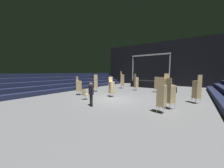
{
  "coord_description": "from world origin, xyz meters",
  "views": [
    {
      "loc": [
        5.89,
        -8.94,
        2.42
      ],
      "look_at": [
        -0.04,
        -0.39,
        1.4
      ],
      "focal_mm": 19.38,
      "sensor_mm": 36.0,
      "label": 1
    }
  ],
  "objects_px": {
    "chair_stack_mid_left": "(136,82)",
    "equipment_road_case": "(172,90)",
    "chair_stack_mid_centre": "(112,87)",
    "chair_stack_aisle_left": "(170,94)",
    "chair_stack_rear_right": "(167,87)",
    "stage_riser": "(151,83)",
    "loose_chair_near_man": "(85,94)",
    "chair_stack_aisle_right": "(197,89)",
    "chair_stack_rear_centre": "(122,80)",
    "chair_stack_front_right": "(162,95)",
    "chair_stack_front_left": "(96,83)",
    "chair_stack_rear_left": "(79,86)",
    "chair_stack_mid_right": "(157,85)",
    "man_with_tie": "(91,92)"
  },
  "relations": [
    {
      "from": "chair_stack_rear_centre",
      "to": "chair_stack_aisle_left",
      "type": "height_order",
      "value": "chair_stack_rear_centre"
    },
    {
      "from": "chair_stack_mid_centre",
      "to": "loose_chair_near_man",
      "type": "bearing_deg",
      "value": -4.13
    },
    {
      "from": "chair_stack_mid_centre",
      "to": "chair_stack_aisle_right",
      "type": "xyz_separation_m",
      "value": [
        6.82,
        1.73,
        0.13
      ]
    },
    {
      "from": "chair_stack_rear_right",
      "to": "chair_stack_aisle_left",
      "type": "relative_size",
      "value": 1.12
    },
    {
      "from": "chair_stack_front_right",
      "to": "loose_chair_near_man",
      "type": "xyz_separation_m",
      "value": [
        -6.37,
        -0.14,
        -0.53
      ]
    },
    {
      "from": "chair_stack_aisle_left",
      "to": "chair_stack_rear_right",
      "type": "bearing_deg",
      "value": 139.67
    },
    {
      "from": "chair_stack_aisle_left",
      "to": "chair_stack_aisle_right",
      "type": "height_order",
      "value": "chair_stack_aisle_right"
    },
    {
      "from": "chair_stack_mid_left",
      "to": "stage_riser",
      "type": "bearing_deg",
      "value": 117.8
    },
    {
      "from": "chair_stack_rear_centre",
      "to": "loose_chair_near_man",
      "type": "xyz_separation_m",
      "value": [
        1.03,
        -8.39,
        -0.75
      ]
    },
    {
      "from": "chair_stack_front_left",
      "to": "chair_stack_mid_left",
      "type": "height_order",
      "value": "chair_stack_mid_left"
    },
    {
      "from": "chair_stack_mid_centre",
      "to": "chair_stack_aisle_right",
      "type": "relative_size",
      "value": 0.89
    },
    {
      "from": "chair_stack_aisle_right",
      "to": "equipment_road_case",
      "type": "relative_size",
      "value": 2.47
    },
    {
      "from": "man_with_tie",
      "to": "chair_stack_mid_left",
      "type": "bearing_deg",
      "value": -62.66
    },
    {
      "from": "chair_stack_front_left",
      "to": "chair_stack_aisle_right",
      "type": "relative_size",
      "value": 0.96
    },
    {
      "from": "chair_stack_aisle_right",
      "to": "equipment_road_case",
      "type": "xyz_separation_m",
      "value": [
        -2.35,
        4.37,
        -0.77
      ]
    },
    {
      "from": "man_with_tie",
      "to": "chair_stack_rear_right",
      "type": "distance_m",
      "value": 6.47
    },
    {
      "from": "chair_stack_mid_centre",
      "to": "equipment_road_case",
      "type": "distance_m",
      "value": 7.58
    },
    {
      "from": "chair_stack_aisle_left",
      "to": "chair_stack_mid_right",
      "type": "bearing_deg",
      "value": 146.23
    },
    {
      "from": "chair_stack_rear_left",
      "to": "equipment_road_case",
      "type": "bearing_deg",
      "value": 107.25
    },
    {
      "from": "chair_stack_mid_left",
      "to": "chair_stack_rear_centre",
      "type": "height_order",
      "value": "chair_stack_rear_centre"
    },
    {
      "from": "chair_stack_rear_centre",
      "to": "chair_stack_mid_centre",
      "type": "bearing_deg",
      "value": 6.39
    },
    {
      "from": "chair_stack_front_left",
      "to": "chair_stack_aisle_right",
      "type": "xyz_separation_m",
      "value": [
        10.32,
        0.15,
        0.04
      ]
    },
    {
      "from": "man_with_tie",
      "to": "chair_stack_mid_centre",
      "type": "distance_m",
      "value": 3.61
    },
    {
      "from": "stage_riser",
      "to": "chair_stack_aisle_right",
      "type": "relative_size",
      "value": 2.75
    },
    {
      "from": "stage_riser",
      "to": "chair_stack_front_left",
      "type": "bearing_deg",
      "value": -116.72
    },
    {
      "from": "chair_stack_mid_left",
      "to": "loose_chair_near_man",
      "type": "xyz_separation_m",
      "value": [
        -1.48,
        -7.7,
        -0.58
      ]
    },
    {
      "from": "chair_stack_front_right",
      "to": "chair_stack_mid_right",
      "type": "distance_m",
      "value": 7.83
    },
    {
      "from": "chair_stack_rear_centre",
      "to": "chair_stack_front_left",
      "type": "bearing_deg",
      "value": -29.39
    },
    {
      "from": "chair_stack_mid_left",
      "to": "equipment_road_case",
      "type": "distance_m",
      "value": 4.36
    },
    {
      "from": "chair_stack_mid_left",
      "to": "chair_stack_aisle_left",
      "type": "xyz_separation_m",
      "value": [
        5.18,
        -6.38,
        -0.08
      ]
    },
    {
      "from": "chair_stack_mid_centre",
      "to": "chair_stack_mid_left",
      "type": "bearing_deg",
      "value": -158.15
    },
    {
      "from": "chair_stack_aisle_right",
      "to": "loose_chair_near_man",
      "type": "bearing_deg",
      "value": 156.22
    },
    {
      "from": "chair_stack_mid_left",
      "to": "loose_chair_near_man",
      "type": "height_order",
      "value": "chair_stack_mid_left"
    },
    {
      "from": "chair_stack_front_left",
      "to": "loose_chair_near_man",
      "type": "distance_m",
      "value": 4.53
    },
    {
      "from": "chair_stack_rear_left",
      "to": "chair_stack_mid_left",
      "type": "bearing_deg",
      "value": 125.54
    },
    {
      "from": "chair_stack_rear_right",
      "to": "chair_stack_aisle_left",
      "type": "distance_m",
      "value": 2.62
    },
    {
      "from": "chair_stack_rear_left",
      "to": "chair_stack_aisle_left",
      "type": "height_order",
      "value": "chair_stack_aisle_left"
    },
    {
      "from": "stage_riser",
      "to": "chair_stack_front_right",
      "type": "height_order",
      "value": "stage_riser"
    },
    {
      "from": "man_with_tie",
      "to": "chair_stack_mid_right",
      "type": "bearing_deg",
      "value": -79.72
    },
    {
      "from": "loose_chair_near_man",
      "to": "chair_stack_rear_left",
      "type": "bearing_deg",
      "value": 145.76
    },
    {
      "from": "stage_riser",
      "to": "chair_stack_rear_right",
      "type": "xyz_separation_m",
      "value": [
        3.92,
        -8.61,
        0.54
      ]
    },
    {
      "from": "chair_stack_mid_left",
      "to": "chair_stack_rear_right",
      "type": "xyz_separation_m",
      "value": [
        4.5,
        -3.85,
        0.04
      ]
    },
    {
      "from": "chair_stack_front_right",
      "to": "chair_stack_rear_right",
      "type": "xyz_separation_m",
      "value": [
        -0.38,
        3.71,
        0.08
      ]
    },
    {
      "from": "stage_riser",
      "to": "chair_stack_front_right",
      "type": "relative_size",
      "value": 2.86
    },
    {
      "from": "chair_stack_front_right",
      "to": "man_with_tie",
      "type": "bearing_deg",
      "value": -153.41
    },
    {
      "from": "chair_stack_front_left",
      "to": "chair_stack_aisle_left",
      "type": "height_order",
      "value": "chair_stack_front_left"
    },
    {
      "from": "equipment_road_case",
      "to": "chair_stack_mid_right",
      "type": "bearing_deg",
      "value": -153.65
    },
    {
      "from": "chair_stack_rear_left",
      "to": "loose_chair_near_man",
      "type": "height_order",
      "value": "chair_stack_rear_left"
    },
    {
      "from": "chair_stack_mid_centre",
      "to": "stage_riser",
      "type": "bearing_deg",
      "value": -160.29
    },
    {
      "from": "equipment_road_case",
      "to": "chair_stack_aisle_left",
      "type": "bearing_deg",
      "value": -82.44
    }
  ]
}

